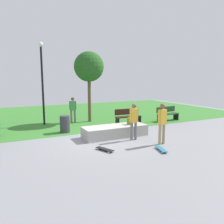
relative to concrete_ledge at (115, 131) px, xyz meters
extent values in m
plane|color=gray|center=(-0.82, 0.00, -0.26)|extent=(28.00, 28.00, 0.00)
cube|color=#387A2D|center=(-0.82, 7.58, -0.25)|extent=(26.60, 12.84, 0.01)
cube|color=#A8A59E|center=(0.00, 0.00, 0.00)|extent=(3.07, 1.07, 0.51)
cube|color=olive|center=(0.82, -0.04, 0.42)|extent=(0.33, 0.34, 0.32)
cylinder|color=slate|center=(0.37, -0.91, 0.15)|extent=(0.12, 0.12, 0.80)
cylinder|color=slate|center=(0.59, -0.89, 0.15)|extent=(0.12, 0.12, 0.80)
cube|color=gold|center=(0.48, -0.90, 0.85)|extent=(0.33, 0.22, 0.60)
cylinder|color=gold|center=(0.31, -0.91, 0.87)|extent=(0.09, 0.09, 0.55)
cylinder|color=gold|center=(0.65, -0.89, 0.87)|extent=(0.09, 0.09, 0.55)
sphere|color=brown|center=(0.48, -0.90, 1.29)|extent=(0.22, 0.22, 0.22)
cylinder|color=tan|center=(1.30, -1.96, 0.16)|extent=(0.12, 0.12, 0.83)
cylinder|color=tan|center=(1.08, -1.98, 0.16)|extent=(0.12, 0.12, 0.83)
cube|color=gold|center=(1.19, -1.97, 0.89)|extent=(0.34, 0.23, 0.63)
cylinder|color=gold|center=(1.36, -1.96, 0.92)|extent=(0.09, 0.09, 0.58)
cylinder|color=gold|center=(1.02, -1.99, 0.92)|extent=(0.09, 0.09, 0.58)
sphere|color=brown|center=(1.19, -1.97, 1.35)|extent=(0.23, 0.23, 0.23)
cube|color=black|center=(-1.31, -1.72, -0.19)|extent=(0.49, 0.82, 0.02)
cylinder|color=silver|center=(-1.50, -1.49, -0.23)|extent=(0.05, 0.06, 0.06)
cylinder|color=silver|center=(-1.35, -1.43, -0.23)|extent=(0.05, 0.06, 0.06)
cylinder|color=silver|center=(-1.28, -2.00, -0.23)|extent=(0.05, 0.06, 0.06)
cylinder|color=silver|center=(-1.13, -1.94, -0.23)|extent=(0.05, 0.06, 0.06)
cube|color=teal|center=(0.63, -2.65, -0.19)|extent=(0.41, 0.82, 0.02)
cylinder|color=silver|center=(0.62, -2.36, -0.23)|extent=(0.04, 0.06, 0.06)
cylinder|color=silver|center=(0.78, -2.41, -0.23)|extent=(0.04, 0.06, 0.06)
cylinder|color=silver|center=(0.47, -2.90, -0.23)|extent=(0.04, 0.06, 0.06)
cylinder|color=silver|center=(0.63, -2.95, -0.23)|extent=(0.04, 0.06, 0.06)
cube|color=#331E14|center=(2.03, 2.20, 0.19)|extent=(1.62, 0.52, 0.06)
cube|color=#331E14|center=(2.04, 2.42, 0.47)|extent=(1.60, 0.14, 0.36)
cube|color=black|center=(2.77, 2.17, -0.03)|extent=(0.10, 0.40, 0.45)
cube|color=black|center=(1.30, 2.24, -0.03)|extent=(0.10, 0.40, 0.45)
cube|color=#1E4223|center=(4.88, 1.95, 0.19)|extent=(1.63, 0.58, 0.06)
cube|color=#1E4223|center=(4.86, 2.17, 0.47)|extent=(1.60, 0.20, 0.36)
cube|color=black|center=(5.61, 2.02, -0.03)|extent=(0.11, 0.40, 0.45)
cube|color=black|center=(4.15, 1.89, -0.03)|extent=(0.11, 0.40, 0.45)
cylinder|color=brown|center=(0.22, 4.02, 1.20)|extent=(0.20, 0.20, 2.90)
sphere|color=#23561E|center=(0.22, 4.02, 3.21)|extent=(1.86, 1.86, 1.86)
cylinder|color=black|center=(-2.57, 4.28, 2.01)|extent=(0.12, 0.12, 4.53)
sphere|color=silver|center=(-2.57, 4.28, 4.40)|extent=(0.28, 0.28, 0.28)
cylinder|color=#333338|center=(-1.94, 1.82, 0.17)|extent=(0.50, 0.50, 0.86)
cylinder|color=slate|center=(-0.74, 4.09, 0.13)|extent=(0.12, 0.12, 0.77)
cylinder|color=slate|center=(-0.95, 4.14, 0.13)|extent=(0.12, 0.12, 0.77)
cube|color=#3F8C4C|center=(-0.85, 4.11, 0.80)|extent=(0.36, 0.27, 0.58)
cylinder|color=#3F8C4C|center=(-0.68, 4.07, 0.83)|extent=(0.09, 0.09, 0.53)
cylinder|color=#3F8C4C|center=(-1.01, 4.15, 0.83)|extent=(0.09, 0.09, 0.53)
sphere|color=brown|center=(-0.85, 4.11, 1.23)|extent=(0.21, 0.21, 0.21)
cube|color=#1E4C8C|center=(-0.81, 4.27, 0.83)|extent=(0.29, 0.22, 0.36)
camera|label=1|loc=(-4.61, -9.04, 2.46)|focal=35.10mm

